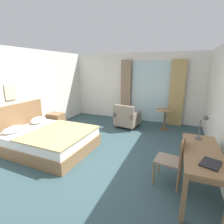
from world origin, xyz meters
TOP-DOWN VIEW (x-y plane):
  - ground at (0.00, 0.00)m, footprint 5.65×7.34m
  - wall_back at (0.00, 3.41)m, footprint 5.25×0.12m
  - wall_left at (-2.56, 0.00)m, footprint 0.12×6.94m
  - balcony_glass_door at (0.61, 3.33)m, footprint 1.44×0.02m
  - curtain_panel_left at (-0.33, 3.23)m, footprint 0.39×0.10m
  - curtain_panel_right at (1.55, 3.23)m, footprint 0.51×0.10m
  - bed at (-1.38, -0.06)m, footprint 2.19×1.70m
  - nightstand at (-2.21, 1.28)m, footprint 0.49×0.41m
  - writing_desk at (2.11, -0.37)m, footprint 0.60×1.48m
  - desk_chair at (1.69, -0.30)m, footprint 0.50×0.47m
  - desk_lamp at (2.15, 0.25)m, footprint 0.23×0.28m
  - closed_book at (2.17, -0.76)m, footprint 0.32×0.36m
  - armchair_by_window at (0.02, 2.32)m, footprint 0.82×0.87m
  - round_cafe_table at (1.27, 2.57)m, footprint 0.60×0.60m
  - framed_picture at (-2.48, -0.06)m, footprint 0.03×0.29m

SIDE VIEW (x-z plane):
  - ground at x=0.00m, z-range -0.10..0.00m
  - nightstand at x=-2.21m, z-range 0.00..0.53m
  - bed at x=-1.38m, z-range -0.27..0.84m
  - armchair_by_window at x=0.02m, z-range -0.08..0.75m
  - round_cafe_table at x=1.27m, z-range 0.16..0.86m
  - desk_chair at x=1.69m, z-range 0.06..0.97m
  - writing_desk at x=2.11m, z-range 0.29..1.06m
  - closed_book at x=2.17m, z-range 0.77..0.80m
  - desk_lamp at x=2.15m, z-range 0.84..1.33m
  - balcony_glass_door at x=0.61m, z-range 0.00..2.28m
  - curtain_panel_left at x=-0.33m, z-range 0.00..2.33m
  - curtain_panel_right at x=1.55m, z-range 0.00..2.33m
  - wall_back at x=0.00m, z-range 0.00..2.59m
  - wall_left at x=-2.56m, z-range 0.00..2.59m
  - framed_picture at x=-2.48m, z-range 1.23..1.63m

